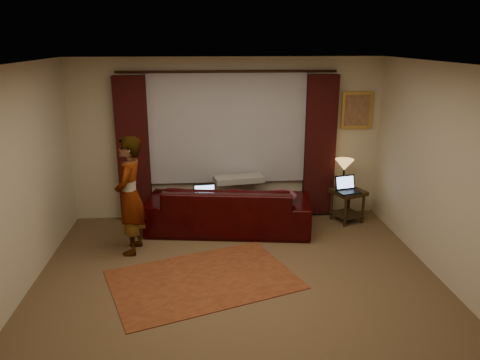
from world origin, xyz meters
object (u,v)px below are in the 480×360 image
laptop_sofa (206,195)px  laptop_table (349,185)px  end_table (347,206)px  person (130,196)px  sofa (228,199)px  tiffany_lamp (344,174)px

laptop_sofa → laptop_table: size_ratio=0.99×
end_table → laptop_table: laptop_table is taller
person → end_table: bearing=111.2°
laptop_sofa → sofa: bearing=15.8°
laptop_sofa → tiffany_lamp: bearing=5.4°
sofa → person: size_ratio=1.52×
sofa → tiffany_lamp: 1.94m
sofa → tiffany_lamp: tiffany_lamp is taller
tiffany_lamp → laptop_table: size_ratio=1.28×
sofa → person: 1.57m
sofa → tiffany_lamp: (1.89, 0.33, 0.27)m
end_table → tiffany_lamp: bearing=109.7°
sofa → end_table: (1.94, 0.19, -0.24)m
sofa → end_table: 1.96m
tiffany_lamp → person: size_ratio=0.29×
end_table → person: person is taller
end_table → laptop_sofa: bearing=-171.7°
sofa → tiffany_lamp: size_ratio=5.22×
sofa → laptop_table: (1.91, 0.08, 0.15)m
laptop_table → end_table: bearing=61.0°
laptop_table → person: size_ratio=0.23×
end_table → sofa: bearing=-174.4°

